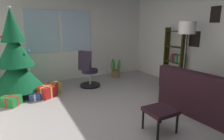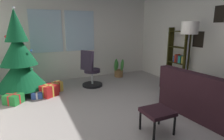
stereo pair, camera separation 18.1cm
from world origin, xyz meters
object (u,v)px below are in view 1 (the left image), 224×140
object	(u,v)px
office_chair	(88,73)
gift_box_gold	(55,88)
couch	(221,101)
potted_plant	(115,70)
footstool	(160,112)
floor_lamp	(187,33)
gift_box_red	(47,92)
bookshelf	(174,61)
holiday_tree	(16,61)
gift_box_blue	(35,96)
gift_box_green	(11,101)

from	to	relation	value
office_chair	gift_box_gold	bearing A→B (deg)	-178.75
couch	potted_plant	distance (m)	3.34
footstool	floor_lamp	world-z (taller)	floor_lamp
couch	floor_lamp	bearing A→B (deg)	79.02
gift_box_red	bookshelf	xyz separation A→B (m)	(3.31, -0.72, 0.58)
holiday_tree	gift_box_blue	distance (m)	0.96
bookshelf	potted_plant	bearing A→B (deg)	123.05
office_chair	potted_plant	xyz separation A→B (m)	(1.14, 0.58, -0.15)
gift_box_green	bookshelf	size ratio (longest dim) A/B	0.28
potted_plant	gift_box_red	bearing A→B (deg)	-159.74
holiday_tree	gift_box_red	bearing A→B (deg)	-39.62
holiday_tree	office_chair	bearing A→B (deg)	-7.03
gift_box_red	bookshelf	world-z (taller)	bookshelf
holiday_tree	gift_box_blue	size ratio (longest dim) A/B	9.20
holiday_tree	gift_box_green	size ratio (longest dim) A/B	5.63
holiday_tree	bookshelf	bearing A→B (deg)	-17.13
gift_box_green	potted_plant	distance (m)	3.20
footstool	floor_lamp	size ratio (longest dim) A/B	0.25
gift_box_green	holiday_tree	bearing A→B (deg)	74.09
bookshelf	floor_lamp	xyz separation A→B (m)	(-0.38, -0.66, 0.77)
office_chair	bookshelf	size ratio (longest dim) A/B	0.63
couch	gift_box_blue	world-z (taller)	couch
gift_box_red	gift_box_blue	xyz separation A→B (m)	(-0.27, -0.01, -0.06)
footstool	gift_box_green	size ratio (longest dim) A/B	0.99
gift_box_green	gift_box_gold	distance (m)	1.06
gift_box_green	couch	bearing A→B (deg)	-33.89
couch	gift_box_red	size ratio (longest dim) A/B	4.06
office_chair	floor_lamp	distance (m)	2.66
gift_box_green	potted_plant	xyz separation A→B (m)	(3.05, 0.98, 0.13)
gift_box_blue	floor_lamp	bearing A→B (deg)	-23.15
office_chair	floor_lamp	size ratio (longest dim) A/B	0.58
office_chair	bookshelf	world-z (taller)	bookshelf
gift_box_blue	gift_box_gold	bearing A→B (deg)	27.34
bookshelf	couch	bearing A→B (deg)	-108.72
gift_box_blue	floor_lamp	xyz separation A→B (m)	(3.19, -1.37, 1.42)
couch	floor_lamp	world-z (taller)	floor_lamp
gift_box_red	floor_lamp	xyz separation A→B (m)	(2.92, -1.37, 1.35)
gift_box_red	potted_plant	distance (m)	2.44
holiday_tree	potted_plant	distance (m)	2.95
gift_box_green	bookshelf	bearing A→B (deg)	-8.17
holiday_tree	floor_lamp	bearing A→B (deg)	-27.89
gift_box_gold	gift_box_red	bearing A→B (deg)	-132.65
gift_box_red	couch	bearing A→B (deg)	-42.25
couch	holiday_tree	bearing A→B (deg)	138.20
holiday_tree	gift_box_blue	xyz separation A→B (m)	(0.31, -0.49, -0.77)
footstool	gift_box_blue	size ratio (longest dim) A/B	1.62
holiday_tree	gift_box_gold	xyz separation A→B (m)	(0.81, -0.23, -0.71)
gift_box_gold	couch	bearing A→B (deg)	-47.51
gift_box_gold	bookshelf	world-z (taller)	bookshelf
couch	footstool	bearing A→B (deg)	175.46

